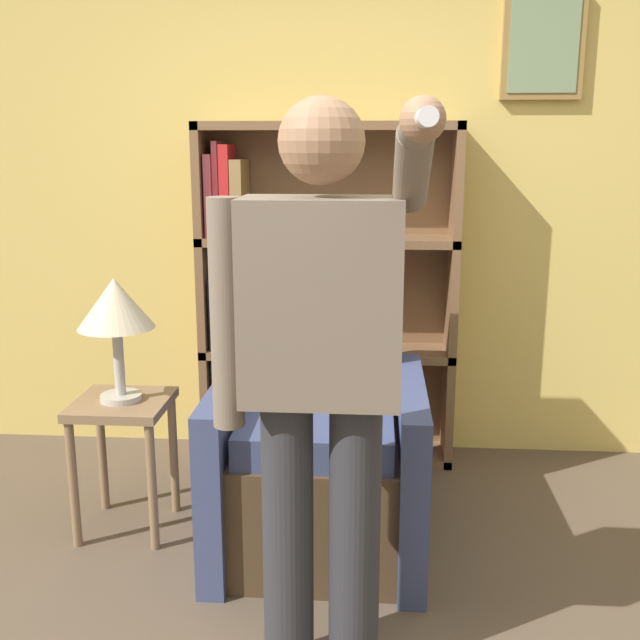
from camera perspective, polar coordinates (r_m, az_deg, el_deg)
The scene contains 6 objects.
wall_back at distance 3.77m, azimuth -0.03°, elevation 10.90°, with size 8.00×0.11×2.80m.
bookcase at distance 3.69m, azimuth -1.19°, elevation 1.66°, with size 1.24×0.28×1.66m.
armchair at distance 3.01m, azimuth 0.04°, elevation -9.29°, with size 0.80×0.85×1.33m.
person_standing at distance 2.06m, azimuth 0.01°, elevation -3.45°, with size 0.58×0.78×1.68m.
side_table at distance 3.16m, azimuth -14.77°, elevation -7.92°, with size 0.37×0.37×0.56m.
table_lamp at distance 3.02m, azimuth -15.32°, elevation 0.88°, with size 0.30×0.30×0.50m.
Camera 1 is at (0.29, -1.72, 1.57)m, focal length 42.00 mm.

